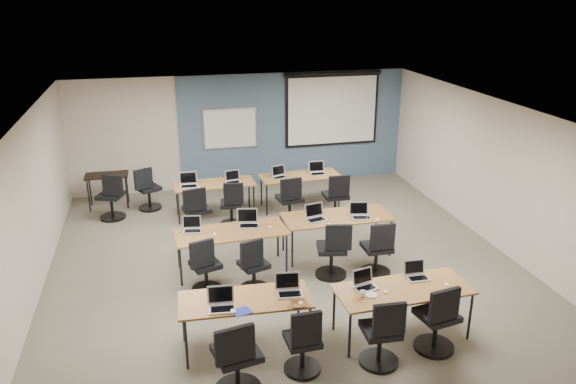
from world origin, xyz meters
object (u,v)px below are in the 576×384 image
object	(u,v)px
task_chair_0	(237,364)
task_chair_2	(382,338)
training_table_back_right	(300,178)
laptop_2	(364,283)
training_table_front_left	(245,302)
laptop_3	(416,274)
laptop_10	(279,174)
laptop_8	(189,183)
training_table_mid_right	(337,218)
laptop_11	(317,171)
whiteboard	(230,128)
laptop_5	(248,222)
training_table_mid_left	(231,234)
projector_screen	(332,105)
laptop_0	(222,303)
utility_table	(107,179)
laptop_6	(315,216)
task_chair_6	(333,254)
task_chair_9	(232,208)
laptop_1	(289,289)
laptop_4	(192,227)
task_chair_5	(253,269)
task_chair_1	(303,346)
spare_chair_b	(112,200)
task_chair_4	(205,270)
task_chair_7	(378,253)
training_table_back_left	(214,186)
training_table_front_right	(403,291)
task_chair_3	(438,324)
task_chair_8	(197,215)
task_chair_11	(336,200)
spare_chair_a	(148,192)
laptop_9	(233,179)

from	to	relation	value
task_chair_0	task_chair_2	xyz separation A→B (m)	(1.87, 0.12, -0.03)
training_table_back_right	laptop_2	xyz separation A→B (m)	(-0.38, -4.85, 0.11)
training_table_front_left	laptop_3	xyz separation A→B (m)	(2.44, -0.00, 0.11)
laptop_10	laptop_8	bearing A→B (deg)	164.17
training_table_mid_right	laptop_11	distance (m)	2.44
whiteboard	laptop_5	xyz separation A→B (m)	(-0.29, -4.08, -0.65)
training_table_mid_left	projector_screen	bearing A→B (deg)	50.33
laptop_0	utility_table	xyz separation A→B (m)	(-1.75, 5.92, -0.14)
laptop_6	task_chair_6	bearing A→B (deg)	-96.86
laptop_0	task_chair_9	distance (m)	4.30
laptop_1	laptop_4	bearing A→B (deg)	122.09
task_chair_6	laptop_10	bearing A→B (deg)	104.93
laptop_4	laptop_5	distance (m)	0.95
laptop_4	laptop_11	size ratio (longest dim) A/B	0.90
laptop_2	laptop_5	bearing A→B (deg)	102.43
task_chair_6	laptop_10	xyz separation A→B (m)	(-0.18, 3.21, 0.37)
task_chair_5	laptop_8	bearing A→B (deg)	85.43
task_chair_1	task_chair_2	distance (m)	1.01
task_chair_9	spare_chair_b	size ratio (longest dim) A/B	0.96
task_chair_4	utility_table	world-z (taller)	task_chair_4
task_chair_1	task_chair_7	distance (m)	2.87
training_table_back_left	laptop_11	size ratio (longest dim) A/B	4.86
training_table_front_right	task_chair_9	world-z (taller)	task_chair_9
whiteboard	task_chair_1	distance (m)	7.27
training_table_back_left	task_chair_9	world-z (taller)	task_chair_9
task_chair_1	laptop_11	xyz separation A→B (m)	(1.82, 5.54, 0.40)
training_table_mid_right	laptop_3	distance (m)	2.43
task_chair_4	training_table_mid_left	bearing A→B (deg)	33.75
task_chair_0	task_chair_5	world-z (taller)	task_chair_0
laptop_2	laptop_8	distance (m)	5.16
task_chair_3	laptop_4	xyz separation A→B (m)	(-2.93, 3.08, 0.37)
training_table_back_right	task_chair_8	size ratio (longest dim) A/B	1.69
training_table_mid_left	task_chair_11	bearing A→B (deg)	31.95
training_table_mid_left	spare_chair_a	xyz separation A→B (m)	(-1.36, 3.20, -0.28)
task_chair_9	task_chair_4	bearing A→B (deg)	-99.19
task_chair_1	laptop_8	xyz separation A→B (m)	(-0.99, 5.39, 0.40)
task_chair_6	laptop_11	xyz separation A→B (m)	(0.69, 3.25, 0.38)
task_chair_4	laptop_10	size ratio (longest dim) A/B	3.08
task_chair_5	task_chair_11	size ratio (longest dim) A/B	0.94
task_chair_4	task_chair_9	distance (m)	2.63
training_table_front_left	laptop_6	distance (m)	2.88
laptop_0	laptop_8	bearing A→B (deg)	96.57
training_table_back_left	training_table_back_right	size ratio (longest dim) A/B	0.97
whiteboard	laptop_5	distance (m)	4.14
training_table_mid_right	laptop_0	world-z (taller)	laptop_0
training_table_back_right	laptop_4	size ratio (longest dim) A/B	5.59
task_chair_3	laptop_9	distance (m)	5.73
training_table_front_right	laptop_11	world-z (taller)	laptop_11
task_chair_0	task_chair_4	xyz separation A→B (m)	(-0.12, 2.50, -0.04)
training_table_mid_right	task_chair_5	world-z (taller)	task_chair_5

